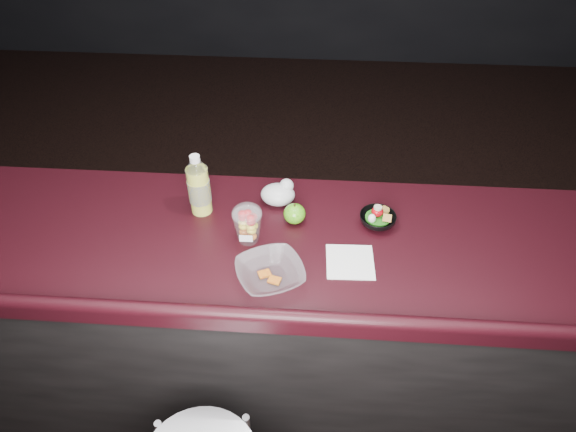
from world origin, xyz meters
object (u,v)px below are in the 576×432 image
at_px(fruit_cup, 248,223).
at_px(snack_bowl, 377,219).
at_px(takeout_bowl, 270,273).
at_px(lemonade_bottle, 199,189).
at_px(green_apple, 295,214).

relative_size(fruit_cup, snack_bowl, 0.97).
xyz_separation_m(snack_bowl, takeout_bowl, (-0.36, -0.29, 0.00)).
bearing_deg(snack_bowl, lemonade_bottle, 177.41).
xyz_separation_m(fruit_cup, green_apple, (0.16, 0.10, -0.04)).
bearing_deg(fruit_cup, lemonade_bottle, 143.90).
bearing_deg(green_apple, snack_bowl, 1.59).
xyz_separation_m(lemonade_bottle, snack_bowl, (0.65, -0.03, -0.08)).
bearing_deg(lemonade_bottle, green_apple, -6.16).
bearing_deg(lemonade_bottle, fruit_cup, -36.10).
height_order(fruit_cup, takeout_bowl, fruit_cup).
distance_m(fruit_cup, takeout_bowl, 0.21).
bearing_deg(takeout_bowl, green_apple, 77.70).
distance_m(green_apple, takeout_bowl, 0.29).
height_order(lemonade_bottle, green_apple, lemonade_bottle).
relative_size(lemonade_bottle, snack_bowl, 1.61).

